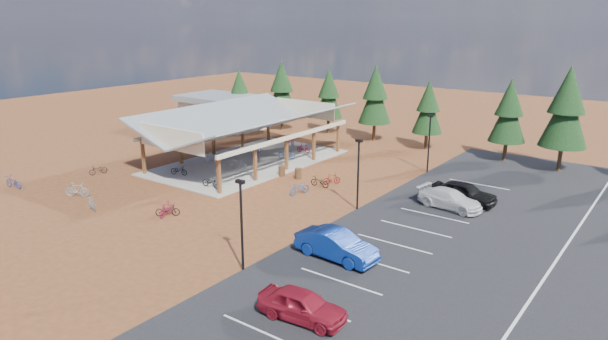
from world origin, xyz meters
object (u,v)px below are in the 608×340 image
at_px(bike_0, 179,170).
at_px(bike_4, 211,182).
at_px(trash_bin_0, 282,171).
at_px(lamp_post_1, 358,169).
at_px(bike_11, 166,209).
at_px(lamp_post_2, 429,139).
at_px(bike_1, 212,158).
at_px(bike_16, 320,182).
at_px(outbuilding, 224,111).
at_px(bike_7, 303,148).
at_px(bike_6, 287,154).
at_px(car_0, 302,305).
at_px(bike_5, 238,164).
at_px(bike_12, 168,210).
at_px(bike_pavilion, 247,123).
at_px(car_4, 464,192).
at_px(car_1, 336,245).
at_px(car_3, 450,199).
at_px(bike_10, 13,182).
at_px(bike_9, 77,190).
at_px(bike_13, 92,204).
at_px(bike_15, 332,179).
at_px(bike_14, 299,188).
at_px(bike_2, 254,148).
at_px(lamp_post_0, 241,219).
at_px(bike_8, 98,170).
at_px(bike_3, 290,141).

relative_size(bike_0, bike_4, 0.92).
relative_size(trash_bin_0, bike_4, 0.52).
height_order(lamp_post_1, bike_11, lamp_post_1).
height_order(lamp_post_2, bike_1, lamp_post_2).
height_order(bike_0, bike_16, bike_0).
relative_size(outbuilding, bike_7, 7.24).
bearing_deg(bike_6, bike_7, -15.59).
bearing_deg(car_0, bike_5, 43.71).
relative_size(trash_bin_0, bike_12, 0.54).
height_order(bike_pavilion, car_4, bike_pavilion).
bearing_deg(car_1, car_3, -6.39).
bearing_deg(car_3, bike_10, 126.04).
bearing_deg(car_1, bike_11, 98.33).
bearing_deg(bike_1, lamp_post_2, -74.06).
bearing_deg(car_3, bike_9, 128.72).
bearing_deg(bike_13, bike_15, 161.62).
xyz_separation_m(bike_4, car_3, (17.24, 6.87, 0.17)).
distance_m(lamp_post_1, car_1, 8.71).
height_order(bike_1, bike_14, bike_1).
xyz_separation_m(bike_0, car_0, (22.38, -12.18, 0.24)).
height_order(bike_pavilion, bike_1, bike_pavilion).
relative_size(bike_4, bike_10, 0.91).
bearing_deg(outbuilding, bike_7, -17.50).
relative_size(bike_4, bike_11, 1.01).
distance_m(outbuilding, bike_2, 14.52).
bearing_deg(bike_15, bike_6, 6.30).
distance_m(bike_15, car_4, 10.63).
height_order(bike_5, car_0, car_0).
bearing_deg(bike_9, car_4, -88.13).
height_order(bike_12, car_4, car_4).
relative_size(lamp_post_2, car_0, 1.22).
bearing_deg(car_1, bike_pavilion, 58.11).
height_order(bike_11, car_0, car_0).
bearing_deg(lamp_post_0, car_4, 72.37).
distance_m(bike_8, car_1, 26.25).
xyz_separation_m(bike_pavilion, bike_12, (5.15, -13.97, -3.39)).
distance_m(bike_3, bike_8, 19.79).
distance_m(bike_6, bike_13, 19.57).
bearing_deg(bike_6, bike_15, -135.52).
relative_size(lamp_post_1, bike_15, 3.36).
distance_m(bike_10, bike_13, 9.71).
distance_m(bike_0, bike_8, 7.21).
bearing_deg(outbuilding, bike_8, -74.30).
xyz_separation_m(trash_bin_0, bike_8, (-13.24, -9.15, -0.04)).
bearing_deg(bike_1, car_0, -138.21).
height_order(bike_0, bike_15, bike_0).
relative_size(lamp_post_2, bike_11, 2.98).
bearing_deg(bike_5, bike_1, 66.93).
relative_size(lamp_post_1, bike_16, 3.02).
height_order(bike_4, car_0, car_0).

